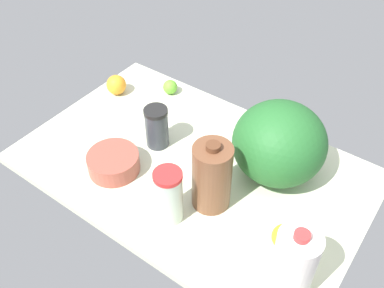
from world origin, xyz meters
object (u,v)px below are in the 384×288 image
object	(u,v)px
chocolate_milk_jug	(212,176)
milk_jug	(293,265)
tumbler_cup	(169,196)
lime_far_back	(170,87)
orange_beside_bowl	(116,85)
lemon_loose	(285,237)
mixing_bowl	(114,162)
shaker_bottle	(157,127)
watermelon	(279,143)

from	to	relation	value
chocolate_milk_jug	milk_jug	world-z (taller)	milk_jug
tumbler_cup	lime_far_back	size ratio (longest dim) A/B	3.21
orange_beside_bowl	lemon_loose	bearing A→B (deg)	163.85
lemon_loose	lime_far_back	distance (cm)	83.63
tumbler_cup	lemon_loose	distance (cm)	36.07
chocolate_milk_jug	lime_far_back	bearing A→B (deg)	-39.54
mixing_bowl	lemon_loose	distance (cm)	62.19
chocolate_milk_jug	mixing_bowl	distance (cm)	37.01
orange_beside_bowl	shaker_bottle	bearing A→B (deg)	157.15
tumbler_cup	milk_jug	world-z (taller)	milk_jug
milk_jug	lemon_loose	world-z (taller)	milk_jug
chocolate_milk_jug	watermelon	bearing A→B (deg)	-114.07
mixing_bowl	milk_jug	distance (cm)	69.82
orange_beside_bowl	lime_far_back	bearing A→B (deg)	-144.22
orange_beside_bowl	lime_far_back	world-z (taller)	orange_beside_bowl
watermelon	lemon_loose	size ratio (longest dim) A/B	4.04
milk_jug	orange_beside_bowl	distance (cm)	106.76
watermelon	orange_beside_bowl	xyz separation A→B (cm)	(75.72, -1.95, -9.58)
shaker_bottle	lemon_loose	size ratio (longest dim) A/B	2.10
shaker_bottle	milk_jug	bearing A→B (deg)	159.38
milk_jug	orange_beside_bowl	bearing A→B (deg)	-21.39
orange_beside_bowl	lime_far_back	distance (cm)	22.61
chocolate_milk_jug	milk_jug	size ratio (longest dim) A/B	0.98
chocolate_milk_jug	mixing_bowl	size ratio (longest dim) A/B	1.41
milk_jug	shaker_bottle	bearing A→B (deg)	-20.62
chocolate_milk_jug	mixing_bowl	xyz separation A→B (cm)	(35.15, 7.94, -8.46)
tumbler_cup	mixing_bowl	world-z (taller)	tumbler_cup
tumbler_cup	orange_beside_bowl	world-z (taller)	tumbler_cup
shaker_bottle	chocolate_milk_jug	world-z (taller)	chocolate_milk_jug
chocolate_milk_jug	tumbler_cup	bearing A→B (deg)	60.89
mixing_bowl	milk_jug	size ratio (longest dim) A/B	0.70
mixing_bowl	lemon_loose	world-z (taller)	lemon_loose
tumbler_cup	watermelon	size ratio (longest dim) A/B	0.63
shaker_bottle	orange_beside_bowl	size ratio (longest dim) A/B	1.93
watermelon	lime_far_back	size ratio (longest dim) A/B	5.07
lime_far_back	chocolate_milk_jug	bearing A→B (deg)	140.46
lemon_loose	lime_far_back	bearing A→B (deg)	-28.42
shaker_bottle	orange_beside_bowl	bearing A→B (deg)	-22.85
orange_beside_bowl	chocolate_milk_jug	bearing A→B (deg)	158.64
mixing_bowl	orange_beside_bowl	world-z (taller)	orange_beside_bowl
chocolate_milk_jug	milk_jug	distance (cm)	36.45
mixing_bowl	lemon_loose	size ratio (longest dim) A/B	2.34
tumbler_cup	lemon_loose	xyz separation A→B (cm)	(-33.67, -11.48, -5.99)
lime_far_back	shaker_bottle	bearing A→B (deg)	119.59
lemon_loose	watermelon	bearing A→B (deg)	-56.77
watermelon	mixing_bowl	bearing A→B (deg)	34.59
shaker_bottle	watermelon	distance (cm)	43.94
tumbler_cup	mixing_bowl	distance (cm)	29.23
chocolate_milk_jug	tumbler_cup	xyz separation A→B (cm)	(7.00, 12.58, -2.06)
milk_jug	orange_beside_bowl	size ratio (longest dim) A/B	3.11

